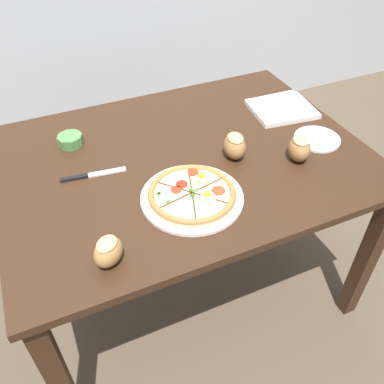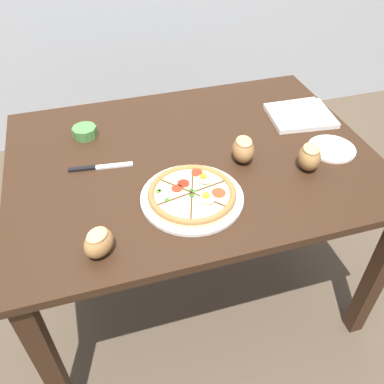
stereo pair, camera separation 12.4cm
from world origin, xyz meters
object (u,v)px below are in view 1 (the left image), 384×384
(bread_piece_near, at_px, (108,251))
(bread_piece_mid, at_px, (235,145))
(dining_table, at_px, (184,176))
(pizza, at_px, (192,195))
(bread_piece_far, at_px, (300,148))
(knife_main, at_px, (93,175))
(side_saucer, at_px, (317,139))
(ramekin_bowl, at_px, (70,140))
(napkin_folded, at_px, (282,108))

(bread_piece_near, relative_size, bread_piece_mid, 1.01)
(dining_table, xyz_separation_m, pizza, (-0.07, -0.23, 0.11))
(pizza, bearing_deg, dining_table, 73.60)
(bread_piece_far, xyz_separation_m, knife_main, (-0.70, 0.20, -0.04))
(dining_table, relative_size, side_saucer, 7.56)
(ramekin_bowl, distance_m, bread_piece_near, 0.60)
(dining_table, height_order, bread_piece_mid, bread_piece_mid)
(pizza, bearing_deg, knife_main, 137.05)
(napkin_folded, bearing_deg, side_saucer, -89.16)
(ramekin_bowl, xyz_separation_m, bread_piece_mid, (0.52, -0.31, 0.03))
(napkin_folded, bearing_deg, bread_piece_near, -150.86)
(knife_main, xyz_separation_m, side_saucer, (0.84, -0.14, 0.00))
(dining_table, bearing_deg, napkin_folded, 13.66)
(side_saucer, bearing_deg, knife_main, 170.77)
(pizza, xyz_separation_m, napkin_folded, (0.57, 0.35, -0.00))
(dining_table, xyz_separation_m, bread_piece_far, (0.37, -0.18, 0.14))
(bread_piece_near, distance_m, bread_piece_far, 0.77)
(bread_piece_near, xyz_separation_m, bread_piece_far, (0.74, 0.18, 0.00))
(dining_table, distance_m, side_saucer, 0.53)
(pizza, distance_m, side_saucer, 0.58)
(bread_piece_near, bearing_deg, pizza, 24.48)
(pizza, xyz_separation_m, bread_piece_near, (-0.31, -0.14, 0.03))
(dining_table, bearing_deg, bread_piece_far, -26.66)
(ramekin_bowl, bearing_deg, pizza, -57.54)
(dining_table, xyz_separation_m, bread_piece_mid, (0.16, -0.08, 0.14))
(bread_piece_far, height_order, side_saucer, bread_piece_far)
(knife_main, bearing_deg, bread_piece_far, -9.61)
(bread_piece_near, bearing_deg, knife_main, 83.41)
(ramekin_bowl, distance_m, side_saucer, 0.93)
(ramekin_bowl, relative_size, bread_piece_near, 0.82)
(ramekin_bowl, relative_size, side_saucer, 0.55)
(pizza, distance_m, bread_piece_far, 0.44)
(bread_piece_near, bearing_deg, side_saucer, 15.91)
(napkin_folded, bearing_deg, bread_piece_mid, -149.15)
(napkin_folded, relative_size, knife_main, 1.22)
(napkin_folded, xyz_separation_m, side_saucer, (0.00, -0.24, -0.01))
(bread_piece_far, bearing_deg, pizza, -174.46)
(pizza, height_order, knife_main, pizza)
(pizza, relative_size, ramekin_bowl, 3.45)
(pizza, relative_size, bread_piece_near, 2.83)
(napkin_folded, distance_m, bread_piece_mid, 0.39)
(bread_piece_near, bearing_deg, napkin_folded, 29.14)
(dining_table, bearing_deg, knife_main, 176.59)
(ramekin_bowl, relative_size, knife_main, 0.43)
(bread_piece_near, height_order, bread_piece_far, bread_piece_far)
(knife_main, bearing_deg, bread_piece_near, -89.91)
(bread_piece_mid, distance_m, knife_main, 0.51)
(bread_piece_near, bearing_deg, ramekin_bowl, 88.52)
(ramekin_bowl, bearing_deg, dining_table, -33.14)
(bread_piece_far, bearing_deg, side_saucer, 26.32)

